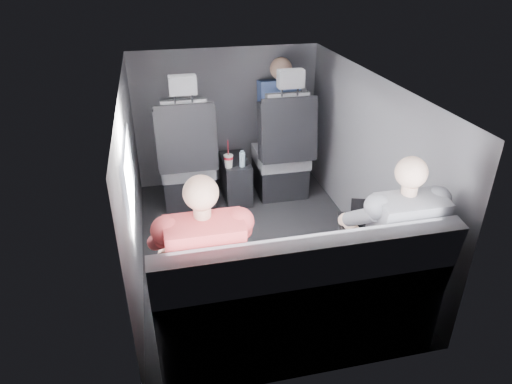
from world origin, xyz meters
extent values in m
plane|color=black|center=(0.00, 0.00, 0.00)|extent=(2.60, 2.60, 0.00)
plane|color=#B2B2AD|center=(0.00, 0.00, 1.35)|extent=(2.60, 2.60, 0.00)
cube|color=#56565B|center=(-0.90, 0.00, 0.68)|extent=(0.02, 2.60, 1.35)
cube|color=#56565B|center=(0.90, 0.00, 0.68)|extent=(0.02, 2.60, 1.35)
cube|color=#56565B|center=(0.00, 1.30, 0.68)|extent=(1.80, 0.02, 1.35)
cube|color=#56565B|center=(0.00, -1.30, 0.68)|extent=(1.80, 0.02, 1.35)
cube|color=white|center=(-0.88, -0.30, 0.90)|extent=(0.02, 0.75, 0.42)
cube|color=black|center=(0.45, 0.67, 0.80)|extent=(0.35, 0.11, 0.59)
cube|color=black|center=(-0.45, 0.92, 0.15)|extent=(0.46, 0.48, 0.30)
cube|color=slate|center=(-0.45, 0.90, 0.38)|extent=(0.48, 0.46, 0.14)
cube|color=slate|center=(-0.45, 0.70, 0.75)|extent=(0.38, 0.18, 0.61)
cube|color=black|center=(-0.67, 0.70, 0.72)|extent=(0.08, 0.21, 0.53)
cube|color=black|center=(-0.23, 0.70, 0.72)|extent=(0.08, 0.21, 0.53)
cube|color=black|center=(-0.45, 0.64, 0.74)|extent=(0.50, 0.11, 0.58)
cube|color=slate|center=(-0.45, 0.66, 1.19)|extent=(0.22, 0.10, 0.15)
cube|color=black|center=(0.45, 0.92, 0.15)|extent=(0.46, 0.48, 0.30)
cube|color=slate|center=(0.45, 0.90, 0.38)|extent=(0.48, 0.46, 0.14)
cube|color=slate|center=(0.45, 0.70, 0.75)|extent=(0.38, 0.18, 0.61)
cube|color=black|center=(0.23, 0.70, 0.72)|extent=(0.08, 0.21, 0.53)
cube|color=black|center=(0.67, 0.70, 0.72)|extent=(0.08, 0.21, 0.53)
cube|color=black|center=(0.45, 0.64, 0.74)|extent=(0.50, 0.11, 0.58)
cube|color=slate|center=(0.45, 0.66, 1.19)|extent=(0.22, 0.10, 0.15)
cube|color=black|center=(0.00, 0.88, 0.20)|extent=(0.24, 0.48, 0.40)
cylinder|color=black|center=(-0.05, 0.76, 0.41)|extent=(0.09, 0.09, 0.01)
cylinder|color=black|center=(0.06, 0.76, 0.41)|extent=(0.09, 0.09, 0.01)
cube|color=slate|center=(0.00, -1.02, 0.23)|extent=(1.60, 0.50, 0.45)
cube|color=slate|center=(0.00, -1.25, 0.68)|extent=(1.60, 0.17, 0.47)
cylinder|color=red|center=(-0.09, 0.72, 0.50)|extent=(0.09, 0.09, 0.02)
cylinder|color=white|center=(-0.09, 0.72, 0.52)|extent=(0.09, 0.09, 0.01)
cylinder|color=red|center=(-0.09, 0.72, 0.59)|extent=(0.01, 0.01, 0.14)
cylinder|color=#A1C0DA|center=(0.04, 0.72, 0.47)|extent=(0.05, 0.05, 0.13)
cylinder|color=#A1C0DA|center=(0.04, 0.72, 0.54)|extent=(0.03, 0.03, 0.02)
cube|color=white|center=(-0.54, -0.74, 0.59)|extent=(0.34, 0.25, 0.02)
cube|color=silver|center=(-0.54, -0.75, 0.60)|extent=(0.28, 0.14, 0.00)
cube|color=white|center=(-0.54, -0.67, 0.60)|extent=(0.10, 0.06, 0.00)
cube|color=white|center=(-0.54, -0.89, 0.71)|extent=(0.33, 0.09, 0.23)
cube|color=white|center=(-0.54, -0.88, 0.71)|extent=(0.29, 0.07, 0.19)
cube|color=black|center=(0.56, -0.72, 0.59)|extent=(0.41, 0.34, 0.02)
cube|color=black|center=(0.56, -0.74, 0.60)|extent=(0.32, 0.22, 0.00)
cube|color=black|center=(0.56, -0.65, 0.60)|extent=(0.12, 0.08, 0.00)
cube|color=black|center=(0.56, -0.88, 0.71)|extent=(0.36, 0.18, 0.24)
cube|color=white|center=(0.56, -0.87, 0.71)|extent=(0.31, 0.15, 0.20)
cube|color=#39383E|center=(-0.62, -0.90, 0.51)|extent=(0.14, 0.42, 0.12)
cube|color=#39383E|center=(-0.41, -0.90, 0.51)|extent=(0.14, 0.42, 0.12)
cube|color=#39383E|center=(-0.62, -0.68, 0.23)|extent=(0.12, 0.12, 0.45)
cube|color=#39383E|center=(-0.41, -0.68, 0.23)|extent=(0.12, 0.12, 0.45)
cube|color=#BA423D|center=(-0.51, -1.10, 0.75)|extent=(0.38, 0.26, 0.52)
sphere|color=#D6A486|center=(-0.51, -1.07, 1.12)|extent=(0.17, 0.17, 0.17)
cylinder|color=#D6A486|center=(-0.71, -0.82, 0.66)|extent=(0.11, 0.27, 0.12)
cylinder|color=#D6A486|center=(-0.32, -0.82, 0.66)|extent=(0.11, 0.27, 0.12)
cube|color=navy|center=(0.49, -0.90, 0.51)|extent=(0.14, 0.42, 0.12)
cube|color=navy|center=(0.69, -0.90, 0.51)|extent=(0.14, 0.42, 0.12)
cube|color=navy|center=(0.49, -0.68, 0.23)|extent=(0.12, 0.12, 0.45)
cube|color=navy|center=(0.69, -0.68, 0.23)|extent=(0.12, 0.12, 0.45)
cube|color=slate|center=(0.59, -1.10, 0.74)|extent=(0.38, 0.26, 0.51)
sphere|color=beige|center=(0.59, -1.07, 1.11)|extent=(0.17, 0.17, 0.17)
cylinder|color=beige|center=(0.40, -0.82, 0.66)|extent=(0.11, 0.26, 0.11)
cylinder|color=beige|center=(0.78, -0.82, 0.66)|extent=(0.11, 0.26, 0.11)
cube|color=navy|center=(0.49, 1.08, 0.78)|extent=(0.41, 0.26, 0.60)
sphere|color=#D6A486|center=(0.49, 1.10, 1.17)|extent=(0.21, 0.21, 0.21)
cube|color=navy|center=(0.49, 1.14, 0.49)|extent=(0.35, 0.41, 0.12)
camera|label=1|loc=(-0.68, -2.99, 2.14)|focal=32.00mm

